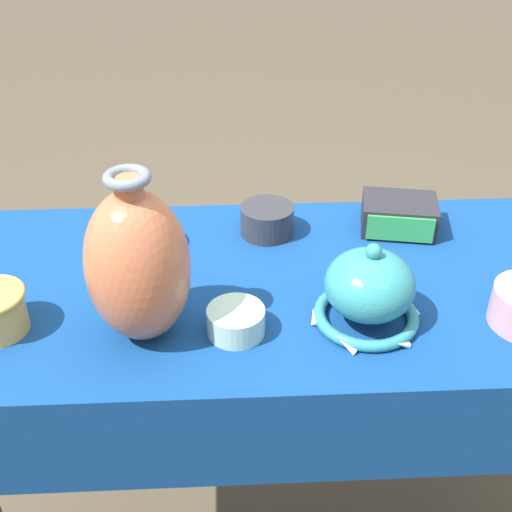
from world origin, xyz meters
The scene contains 7 objects.
display_table centered at (0.00, -0.02, 0.70)m, with size 1.31×0.63×0.79m.
vase_tall_bulbous centered at (-0.26, -0.15, 0.93)m, with size 0.18×0.18×0.32m.
vase_dome_bell centered at (0.14, -0.14, 0.85)m, with size 0.21×0.20×0.17m.
mosaic_tile_box centered at (0.28, 0.18, 0.82)m, with size 0.18×0.15×0.07m.
pot_squat_porcelain centered at (-0.30, 0.13, 0.81)m, with size 0.14×0.14×0.05m, color white.
pot_squat_charcoal centered at (-0.02, 0.18, 0.82)m, with size 0.12×0.12×0.07m, color #2D2D33.
pot_squat_celadon centered at (-0.10, -0.16, 0.81)m, with size 0.10×0.10×0.05m, color #A8CCB7.
Camera 1 is at (-0.11, -1.05, 1.54)m, focal length 45.00 mm.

